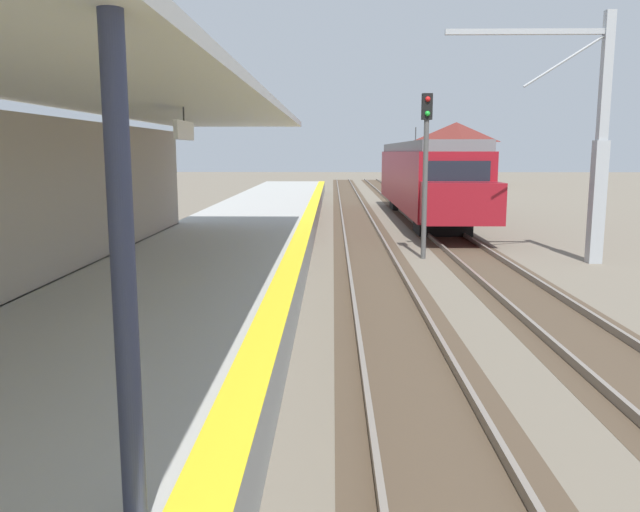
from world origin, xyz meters
name	(u,v)px	position (x,y,z in m)	size (l,w,h in m)	color
station_platform	(201,275)	(-2.50, 16.00, 0.45)	(5.00, 80.00, 0.91)	#A8A8A3
station_building_with_canopy	(34,198)	(-4.30, 11.41, 2.66)	(4.85, 24.00, 4.43)	#4C4C4C
track_pair_nearest_platform	(372,264)	(1.90, 20.00, 0.05)	(2.34, 120.00, 0.16)	#4C3D2D
track_pair_middle	(484,264)	(5.30, 20.00, 0.05)	(2.34, 120.00, 0.16)	#4C3D2D
approaching_train	(425,177)	(5.30, 33.19, 2.18)	(2.93, 19.60, 4.76)	maroon
rail_signal_post	(426,159)	(3.62, 21.28, 3.19)	(0.32, 0.34, 5.20)	#4C4C4C
catenary_pylon_far_side	(591,145)	(8.50, 20.58, 3.60)	(5.00, 0.40, 7.50)	#9EA3A8
distant_trackside_house	(455,152)	(13.34, 67.93, 3.34)	(6.60, 5.28, 6.40)	tan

